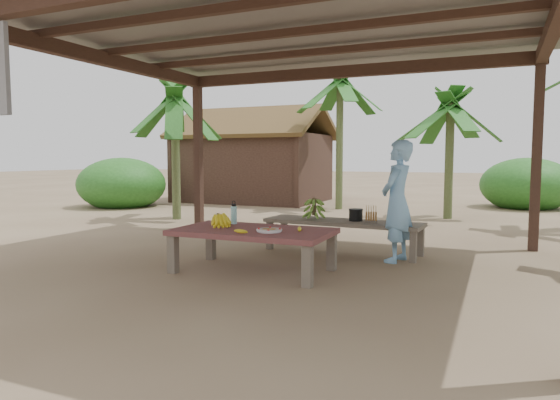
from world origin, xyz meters
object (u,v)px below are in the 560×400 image
at_px(ripe_banana_bunch, 218,219).
at_px(plate, 269,230).
at_px(cooking_pot, 356,215).
at_px(woman, 397,201).
at_px(water_flask, 234,214).
at_px(work_table, 253,235).
at_px(bench, 343,225).

height_order(ripe_banana_bunch, plate, ripe_banana_bunch).
xyz_separation_m(cooking_pot, woman, (0.63, -0.36, 0.24)).
distance_m(ripe_banana_bunch, woman, 2.26).
bearing_deg(water_flask, work_table, -36.42).
relative_size(ripe_banana_bunch, water_flask, 1.00).
bearing_deg(cooking_pot, work_table, -116.03).
height_order(water_flask, cooking_pot, water_flask).
bearing_deg(work_table, plate, -26.11).
relative_size(work_table, plate, 6.30).
relative_size(plate, water_flask, 0.99).
xyz_separation_m(bench, ripe_banana_bunch, (-1.09, -1.53, 0.19)).
bearing_deg(woman, work_table, -37.74).
bearing_deg(water_flask, woman, 26.67).
bearing_deg(water_flask, cooking_pot, 46.64).
distance_m(ripe_banana_bunch, water_flask, 0.30).
bearing_deg(ripe_banana_bunch, woman, 32.82).
bearing_deg(woman, ripe_banana_bunch, -46.27).
relative_size(cooking_pot, woman, 0.12).
xyz_separation_m(bench, water_flask, (-1.04, -1.23, 0.23)).
xyz_separation_m(ripe_banana_bunch, water_flask, (0.05, 0.29, 0.03)).
bearing_deg(work_table, cooking_pot, 63.17).
distance_m(work_table, ripe_banana_bunch, 0.50).
bearing_deg(woman, bench, -99.92).
relative_size(water_flask, woman, 0.19).
distance_m(cooking_pot, woman, 0.77).
xyz_separation_m(work_table, ripe_banana_bunch, (-0.48, 0.02, 0.15)).
height_order(plate, water_flask, water_flask).
height_order(work_table, woman, woman).
bearing_deg(cooking_pot, bench, -162.64).
bearing_deg(work_table, woman, 40.56).
height_order(work_table, water_flask, water_flask).
bearing_deg(woman, cooking_pot, -108.81).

